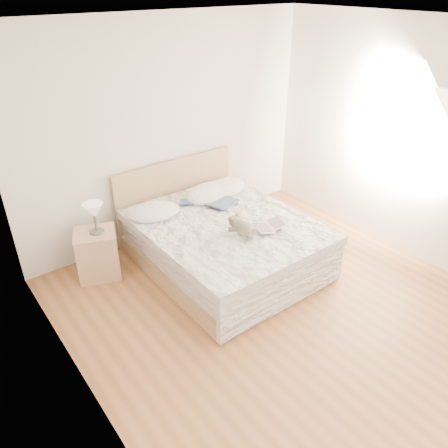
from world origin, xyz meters
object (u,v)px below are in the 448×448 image
(childrens_book, at_px, (270,226))
(teddy_bear, at_px, (243,232))
(table_lamp, at_px, (94,212))
(bed, at_px, (222,241))
(nightstand, at_px, (98,254))
(photo_book, at_px, (159,211))

(childrens_book, distance_m, teddy_bear, 0.35)
(table_lamp, bearing_deg, childrens_book, -36.91)
(bed, height_order, teddy_bear, bed)
(bed, height_order, nightstand, bed)
(childrens_book, xyz_separation_m, teddy_bear, (-0.34, 0.05, 0.02))
(table_lamp, distance_m, photo_book, 0.77)
(table_lamp, bearing_deg, nightstand, 154.90)
(bed, bearing_deg, childrens_book, -59.84)
(bed, xyz_separation_m, nightstand, (-1.26, 0.66, -0.03))
(bed, bearing_deg, table_lamp, 152.38)
(bed, height_order, childrens_book, bed)
(nightstand, relative_size, childrens_book, 1.55)
(nightstand, height_order, teddy_bear, teddy_bear)
(photo_book, bearing_deg, teddy_bear, -83.05)
(bed, relative_size, childrens_book, 5.95)
(bed, distance_m, photo_book, 0.81)
(teddy_bear, bearing_deg, bed, 75.84)
(nightstand, xyz_separation_m, childrens_book, (1.55, -1.16, 0.35))
(bed, height_order, table_lamp, bed)
(table_lamp, bearing_deg, photo_book, -7.19)
(table_lamp, height_order, teddy_bear, table_lamp)
(nightstand, distance_m, table_lamp, 0.53)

